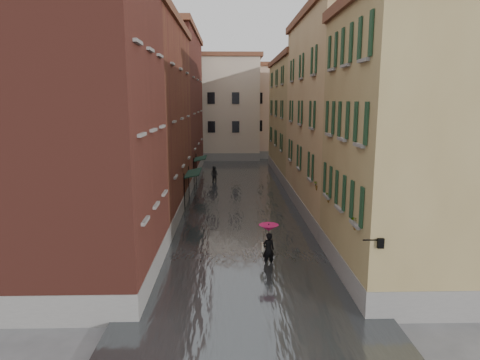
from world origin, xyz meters
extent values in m
plane|color=#545456|center=(0.00, 0.00, 0.00)|extent=(120.00, 120.00, 0.00)
cube|color=#454A4D|center=(0.00, 13.00, 0.10)|extent=(10.00, 60.00, 0.20)
cube|color=#5F281F|center=(-7.00, -2.00, 6.50)|extent=(6.00, 8.00, 13.00)
cube|color=brown|center=(-7.00, 9.00, 6.25)|extent=(6.00, 14.00, 12.50)
cube|color=#5F281F|center=(-7.00, 24.00, 7.00)|extent=(6.00, 16.00, 14.00)
cube|color=olive|center=(7.00, -2.00, 5.75)|extent=(6.00, 8.00, 11.50)
cube|color=tan|center=(7.00, 9.00, 6.50)|extent=(6.00, 14.00, 13.00)
cube|color=olive|center=(7.00, 24.00, 5.75)|extent=(6.00, 16.00, 11.50)
cube|color=#B29F8D|center=(-3.00, 38.00, 6.50)|extent=(12.00, 9.00, 13.00)
cube|color=tan|center=(6.00, 40.00, 6.00)|extent=(10.00, 9.00, 12.00)
cube|color=#142D22|center=(-3.45, 11.04, 2.55)|extent=(1.09, 3.36, 0.31)
cylinder|color=black|center=(-3.95, 9.36, 1.40)|extent=(0.06, 0.06, 2.80)
cylinder|color=black|center=(-3.95, 12.71, 1.40)|extent=(0.06, 0.06, 2.80)
cube|color=#142D22|center=(-3.45, 18.90, 2.55)|extent=(1.09, 2.69, 0.31)
cylinder|color=black|center=(-3.95, 17.56, 1.40)|extent=(0.06, 0.06, 2.80)
cylinder|color=black|center=(-3.95, 20.25, 1.40)|extent=(0.06, 0.06, 2.80)
cylinder|color=black|center=(4.05, -6.00, 3.10)|extent=(0.60, 0.05, 0.05)
cube|color=black|center=(4.35, -6.00, 3.00)|extent=(0.22, 0.22, 0.35)
cube|color=beige|center=(4.35, -6.00, 3.00)|extent=(0.14, 0.14, 0.24)
cube|color=brown|center=(4.12, -4.21, 3.15)|extent=(0.22, 0.85, 0.18)
imported|color=#265926|center=(4.12, -4.21, 3.57)|extent=(0.59, 0.51, 0.66)
cube|color=brown|center=(4.12, 0.21, 3.15)|extent=(0.22, 0.85, 0.18)
imported|color=#265926|center=(4.12, 0.21, 3.57)|extent=(0.59, 0.51, 0.66)
cube|color=brown|center=(4.12, 3.05, 3.15)|extent=(0.22, 0.85, 0.18)
imported|color=#265926|center=(4.12, 3.05, 3.57)|extent=(0.59, 0.51, 0.66)
imported|color=black|center=(1.03, -0.63, 0.83)|extent=(0.69, 0.55, 1.66)
cube|color=beige|center=(0.75, -0.58, 0.95)|extent=(0.08, 0.30, 0.38)
cylinder|color=black|center=(1.03, -0.63, 1.35)|extent=(0.02, 0.02, 1.00)
cone|color=#C10C4D|center=(1.03, -0.63, 1.92)|extent=(0.96, 0.96, 0.28)
imported|color=black|center=(-2.22, 20.03, 0.81)|extent=(0.97, 0.89, 1.63)
camera|label=1|loc=(-0.80, -19.84, 7.82)|focal=32.00mm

